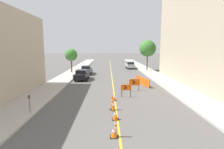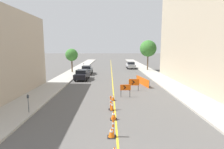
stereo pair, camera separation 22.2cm
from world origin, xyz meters
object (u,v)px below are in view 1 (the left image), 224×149
(parked_car_curb_near, at_px, (82,75))
(parked_car_curb_mid, at_px, (86,70))
(delineator_post_rear, at_px, (112,104))
(arrow_barricade_primary, at_px, (126,88))
(delineator_post_front, at_px, (116,128))
(parking_meter_far_curb, at_px, (83,64))
(traffic_cone_second, at_px, (114,132))
(traffic_cone_third, at_px, (115,115))
(street_tree_right_near, at_px, (148,48))
(traffic_cone_fourth, at_px, (113,106))
(parked_car_curb_far, at_px, (130,65))
(parking_meter_near_curb, at_px, (29,100))
(street_tree_left_near, at_px, (71,55))
(arrow_barricade_secondary, at_px, (134,83))
(traffic_cone_fifth, at_px, (114,98))

(parked_car_curb_near, distance_m, parked_car_curb_mid, 5.79)
(delineator_post_rear, height_order, arrow_barricade_primary, arrow_barricade_primary)
(delineator_post_front, relative_size, parking_meter_far_curb, 0.92)
(traffic_cone_second, relative_size, traffic_cone_third, 0.91)
(traffic_cone_third, height_order, street_tree_right_near, street_tree_right_near)
(traffic_cone_fourth, height_order, parked_car_curb_far, parked_car_curb_far)
(traffic_cone_second, distance_m, traffic_cone_third, 2.43)
(parking_meter_near_curb, relative_size, street_tree_left_near, 0.30)
(delineator_post_front, bearing_deg, arrow_barricade_primary, 80.01)
(arrow_barricade_primary, xyz_separation_m, parking_meter_far_curb, (-7.57, 23.39, 0.16))
(parked_car_curb_far, bearing_deg, street_tree_right_near, -51.92)
(arrow_barricade_secondary, distance_m, parking_meter_far_curb, 22.64)
(parking_meter_far_curb, bearing_deg, traffic_cone_fifth, -75.59)
(traffic_cone_third, height_order, arrow_barricade_primary, arrow_barricade_primary)
(traffic_cone_fourth, bearing_deg, delineator_post_rear, 110.69)
(delineator_post_rear, bearing_deg, street_tree_left_near, 109.79)
(traffic_cone_third, bearing_deg, street_tree_left_near, 108.59)
(traffic_cone_second, relative_size, parked_car_curb_far, 0.13)
(traffic_cone_fourth, distance_m, arrow_barricade_secondary, 6.87)
(parking_meter_near_curb, distance_m, parking_meter_far_curb, 27.95)
(traffic_cone_second, distance_m, delineator_post_front, 0.26)
(traffic_cone_second, distance_m, parked_car_curb_mid, 23.85)
(street_tree_left_near, bearing_deg, parked_car_curb_far, 29.54)
(traffic_cone_third, height_order, delineator_post_rear, delineator_post_rear)
(parked_car_curb_mid, bearing_deg, traffic_cone_fourth, -77.20)
(traffic_cone_fifth, relative_size, arrow_barricade_primary, 0.44)
(parked_car_curb_mid, xyz_separation_m, street_tree_right_near, (12.48, 4.93, 3.94))
(delineator_post_front, xyz_separation_m, parked_car_curb_mid, (-4.47, 23.39, 0.28))
(traffic_cone_third, xyz_separation_m, traffic_cone_fifth, (0.06, 4.35, -0.03))
(parked_car_curb_far, bearing_deg, traffic_cone_fourth, -101.39)
(traffic_cone_third, relative_size, delineator_post_front, 0.52)
(traffic_cone_third, xyz_separation_m, parked_car_curb_far, (4.76, 29.78, 0.49))
(arrow_barricade_secondary, bearing_deg, parked_car_curb_near, 134.83)
(traffic_cone_third, bearing_deg, delineator_post_front, -91.89)
(delineator_post_rear, distance_m, arrow_barricade_secondary, 6.68)
(arrow_barricade_secondary, xyz_separation_m, parking_meter_far_curb, (-8.78, 20.87, 0.12))
(parking_meter_near_curb, bearing_deg, parked_car_curb_mid, 85.11)
(traffic_cone_third, xyz_separation_m, street_tree_left_near, (-7.65, 22.75, 3.21))
(parked_car_curb_far, distance_m, parking_meter_near_curb, 30.83)
(parked_car_curb_near, bearing_deg, parking_meter_far_curb, 100.06)
(traffic_cone_fifth, height_order, parking_meter_near_curb, parking_meter_near_curb)
(delineator_post_front, xyz_separation_m, parked_car_curb_near, (-4.43, 17.59, 0.28))
(delineator_post_rear, distance_m, parking_meter_far_curb, 27.65)
(parked_car_curb_far, xyz_separation_m, parking_meter_far_curb, (-11.02, -0.84, 0.28))
(arrow_barricade_primary, height_order, parked_car_curb_mid, parked_car_curb_mid)
(parked_car_curb_far, distance_m, street_tree_left_near, 14.53)
(street_tree_left_near, bearing_deg, parking_meter_near_curb, -86.33)
(traffic_cone_fifth, height_order, arrow_barricade_secondary, arrow_barricade_secondary)
(parked_car_curb_far, relative_size, parking_meter_near_curb, 3.18)
(traffic_cone_second, bearing_deg, parked_car_curb_far, 81.29)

